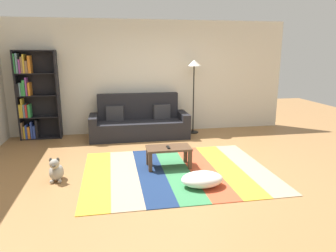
% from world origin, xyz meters
% --- Properties ---
extents(ground_plane, '(14.00, 14.00, 0.00)m').
position_xyz_m(ground_plane, '(0.00, 0.00, 0.00)').
color(ground_plane, '#9E7042').
extents(back_wall, '(6.80, 0.10, 2.70)m').
position_xyz_m(back_wall, '(0.00, 2.55, 1.35)').
color(back_wall, silver).
rests_on(back_wall, ground_plane).
extents(rug, '(3.08, 2.43, 0.01)m').
position_xyz_m(rug, '(0.06, -0.29, 0.01)').
color(rug, gold).
rests_on(rug, ground_plane).
extents(couch, '(2.26, 0.80, 1.00)m').
position_xyz_m(couch, '(-0.35, 2.02, 0.34)').
color(couch, black).
rests_on(couch, ground_plane).
extents(bookshelf, '(0.90, 0.28, 2.00)m').
position_xyz_m(bookshelf, '(-2.71, 2.31, 0.98)').
color(bookshelf, black).
rests_on(bookshelf, ground_plane).
extents(coffee_table, '(0.76, 0.41, 0.36)m').
position_xyz_m(coffee_table, '(-0.04, -0.06, 0.30)').
color(coffee_table, '#513826').
rests_on(coffee_table, rug).
extents(pouf, '(0.63, 0.43, 0.22)m').
position_xyz_m(pouf, '(0.30, -0.95, 0.12)').
color(pouf, white).
rests_on(pouf, rug).
extents(dog, '(0.22, 0.35, 0.40)m').
position_xyz_m(dog, '(-1.87, -0.31, 0.16)').
color(dog, '#9E998E').
rests_on(dog, ground_plane).
extents(standing_lamp, '(0.32, 0.32, 1.77)m').
position_xyz_m(standing_lamp, '(0.99, 2.16, 1.48)').
color(standing_lamp, black).
rests_on(standing_lamp, ground_plane).
extents(tv_remote, '(0.05, 0.15, 0.02)m').
position_xyz_m(tv_remote, '(-0.05, -0.11, 0.38)').
color(tv_remote, black).
rests_on(tv_remote, coffee_table).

